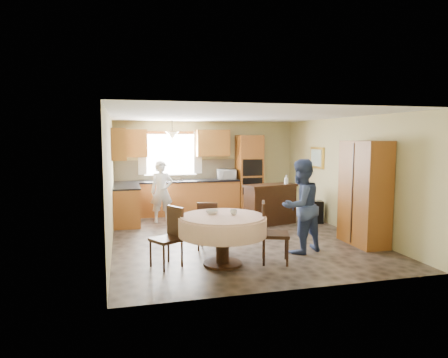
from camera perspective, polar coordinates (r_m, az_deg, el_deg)
name	(u,v)px	position (r m, az deg, el deg)	size (l,w,h in m)	color
floor	(236,237)	(8.43, 1.77, -8.22)	(5.00, 6.00, 0.01)	brown
ceiling	(237,116)	(8.18, 1.83, 9.01)	(5.00, 6.00, 0.01)	white
wall_back	(206,167)	(11.11, -2.54, 1.76)	(5.00, 0.02, 2.50)	tan
wall_front	(299,199)	(5.42, 10.73, -2.81)	(5.00, 0.02, 2.50)	tan
wall_left	(110,180)	(7.89, -15.92, -0.19)	(0.02, 6.00, 2.50)	tan
wall_right	(345,174)	(9.22, 16.88, 0.64)	(0.02, 6.00, 2.50)	tan
window	(170,155)	(10.91, -7.68, 3.48)	(1.40, 0.03, 1.10)	white
curtain_left	(142,153)	(10.79, -11.62, 3.65)	(0.22, 0.02, 1.15)	white
curtain_right	(198,153)	(10.97, -3.75, 3.80)	(0.22, 0.02, 1.15)	white
base_cab_back	(178,198)	(10.76, -6.62, -2.75)	(3.30, 0.60, 0.88)	#A85E2C
counter_back	(178,181)	(10.70, -6.65, -0.31)	(3.30, 0.64, 0.04)	black
base_cab_left	(126,206)	(9.78, -13.77, -3.77)	(0.60, 1.20, 0.88)	#A85E2C
counter_left	(126,187)	(9.71, -13.84, -1.09)	(0.64, 1.20, 0.04)	black
backsplash	(176,170)	(10.96, -6.88, 1.30)	(3.30, 0.02, 0.55)	beige
wall_cab_left	(130,143)	(10.68, -13.23, 4.99)	(0.85, 0.33, 0.72)	#BF772F
wall_cab_right	(213,143)	(10.95, -1.60, 5.16)	(0.90, 0.33, 0.72)	#BF772F
wall_cab_side	(119,144)	(9.64, -14.79, 4.85)	(0.33, 1.20, 0.72)	#BF772F
oven_tower	(249,174)	(11.12, 3.60, 0.78)	(0.66, 0.62, 2.12)	#A85E2C
oven_upper	(253,168)	(10.81, 4.13, 1.64)	(0.56, 0.01, 0.45)	black
oven_lower	(253,186)	(10.86, 4.11, -0.99)	(0.56, 0.01, 0.45)	black
pendant	(172,135)	(10.42, -7.41, 6.23)	(0.36, 0.36, 0.18)	beige
sideboard	(270,205)	(9.59, 6.61, -3.78)	(1.25, 0.52, 0.90)	#321B0D
space_heater	(314,212)	(9.92, 12.76, -4.60)	(0.39, 0.28, 0.54)	black
cupboard	(364,193)	(8.12, 19.43, -1.91)	(0.52, 1.05, 2.00)	#A85E2C
dining_table	(223,227)	(6.48, -0.21, -6.81)	(1.42, 1.42, 0.81)	#321B0D
chair_left	(170,234)	(6.51, -7.73, -7.74)	(0.57, 0.57, 0.96)	#321B0D
chair_back	(208,224)	(7.35, -2.26, -6.37)	(0.50, 0.50, 0.90)	#321B0D
chair_right	(270,229)	(6.66, 6.62, -7.14)	(0.56, 0.56, 1.02)	#321B0D
framed_picture	(317,158)	(10.27, 13.15, 2.98)	(0.06, 0.64, 0.53)	gold
microwave	(226,174)	(10.90, 0.34, 0.68)	(0.50, 0.34, 0.28)	silver
person_sink	(162,192)	(9.82, -8.89, -1.80)	(0.55, 0.36, 1.50)	silver
person_dining	(301,206)	(7.28, 10.89, -3.81)	(0.82, 0.64, 1.68)	navy
bowl_sideboard	(263,186)	(9.45, 5.61, -0.99)	(0.23, 0.23, 0.06)	#B2B2B2
bottle_sideboard	(286,181)	(9.66, 8.87, -0.23)	(0.11, 0.11, 0.27)	silver
cup_table	(234,212)	(6.49, 1.38, -4.77)	(0.11, 0.11, 0.09)	#B2B2B2
bowl_table	(212,212)	(6.57, -1.71, -4.75)	(0.21, 0.21, 0.06)	#B2B2B2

